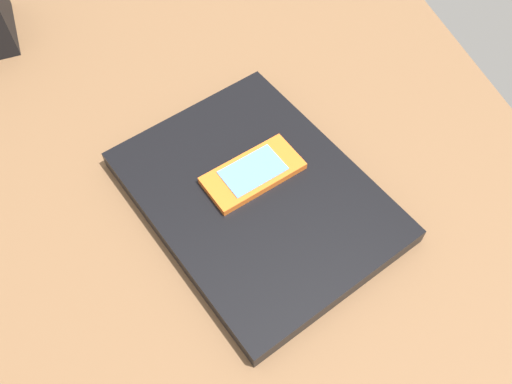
# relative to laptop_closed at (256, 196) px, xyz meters

# --- Properties ---
(desk_surface) EXTENTS (1.20, 0.80, 0.03)m
(desk_surface) POSITION_rel_laptop_closed_xyz_m (-0.09, -0.03, -0.03)
(desk_surface) COLOR brown
(desk_surface) RESTS_ON ground
(laptop_closed) EXTENTS (0.37, 0.32, 0.02)m
(laptop_closed) POSITION_rel_laptop_closed_xyz_m (0.00, 0.00, 0.00)
(laptop_closed) COLOR black
(laptop_closed) RESTS_ON desk_surface
(cell_phone_on_laptop) EXTENTS (0.09, 0.13, 0.01)m
(cell_phone_on_laptop) POSITION_rel_laptop_closed_xyz_m (-0.02, 0.00, 0.02)
(cell_phone_on_laptop) COLOR orange
(cell_phone_on_laptop) RESTS_ON laptop_closed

